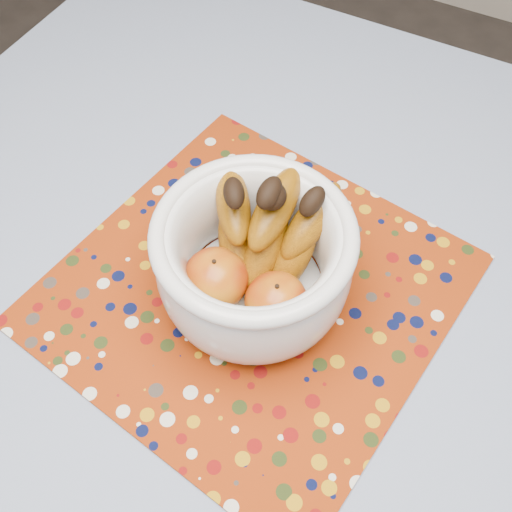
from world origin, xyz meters
name	(u,v)px	position (x,y,z in m)	size (l,w,h in m)	color
table	(270,380)	(0.00, 0.00, 0.67)	(1.20, 1.20, 0.75)	brown
tablecloth	(271,354)	(0.00, 0.00, 0.76)	(1.32, 1.32, 0.01)	slate
placemat	(252,289)	(-0.06, 0.07, 0.76)	(0.46, 0.46, 0.00)	maroon
fruit_bowl	(257,253)	(-0.05, 0.07, 0.84)	(0.24, 0.24, 0.18)	silver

